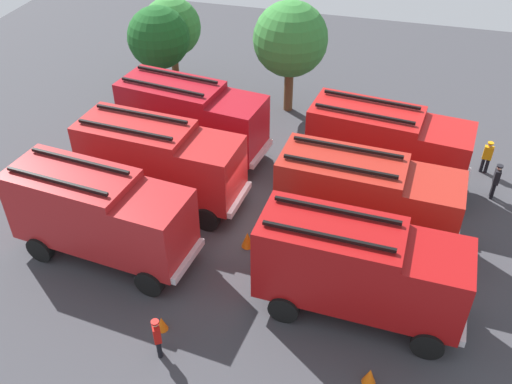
{
  "coord_description": "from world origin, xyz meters",
  "views": [
    {
      "loc": [
        5.06,
        -18.33,
        15.83
      ],
      "look_at": [
        0.0,
        0.0,
        1.4
      ],
      "focal_mm": 40.07,
      "sensor_mm": 36.0,
      "label": 1
    }
  ],
  "objects_px": {
    "firefighter_2": "(496,180)",
    "traffic_cone_2": "(162,323)",
    "tree_1": "(172,27)",
    "fire_truck_2": "(160,160)",
    "traffic_cone_1": "(247,239)",
    "fire_truck_0": "(100,213)",
    "traffic_cone_0": "(370,376)",
    "firefighter_1": "(487,156)",
    "firefighter_3": "(157,336)",
    "fire_truck_5": "(387,144)",
    "fire_truck_4": "(192,116)",
    "tree_0": "(159,38)",
    "fire_truck_3": "(366,197)",
    "firefighter_0": "(94,149)",
    "fire_truck_1": "(359,267)",
    "tree_2": "(290,39)"
  },
  "relations": [
    {
      "from": "firefighter_2",
      "to": "traffic_cone_2",
      "type": "relative_size",
      "value": 2.98
    },
    {
      "from": "firefighter_2",
      "to": "tree_1",
      "type": "bearing_deg",
      "value": 161.55
    },
    {
      "from": "fire_truck_2",
      "to": "traffic_cone_1",
      "type": "relative_size",
      "value": 10.38
    },
    {
      "from": "fire_truck_0",
      "to": "firefighter_2",
      "type": "height_order",
      "value": "fire_truck_0"
    },
    {
      "from": "traffic_cone_0",
      "to": "firefighter_1",
      "type": "bearing_deg",
      "value": 73.24
    },
    {
      "from": "firefighter_2",
      "to": "traffic_cone_2",
      "type": "bearing_deg",
      "value": -133.64
    },
    {
      "from": "traffic_cone_2",
      "to": "firefighter_1",
      "type": "bearing_deg",
      "value": 49.27
    },
    {
      "from": "firefighter_2",
      "to": "fire_truck_2",
      "type": "bearing_deg",
      "value": -161.41
    },
    {
      "from": "firefighter_3",
      "to": "tree_1",
      "type": "relative_size",
      "value": 0.31
    },
    {
      "from": "fire_truck_2",
      "to": "fire_truck_5",
      "type": "xyz_separation_m",
      "value": [
        9.27,
        3.85,
        0.0
      ]
    },
    {
      "from": "fire_truck_4",
      "to": "tree_1",
      "type": "xyz_separation_m",
      "value": [
        -3.8,
        7.11,
        1.38
      ]
    },
    {
      "from": "fire_truck_4",
      "to": "fire_truck_5",
      "type": "distance_m",
      "value": 9.27
    },
    {
      "from": "fire_truck_0",
      "to": "fire_truck_2",
      "type": "height_order",
      "value": "same"
    },
    {
      "from": "fire_truck_5",
      "to": "tree_0",
      "type": "relative_size",
      "value": 1.39
    },
    {
      "from": "fire_truck_3",
      "to": "firefighter_2",
      "type": "xyz_separation_m",
      "value": [
        5.36,
        4.36,
        -1.18
      ]
    },
    {
      "from": "fire_truck_2",
      "to": "firefighter_3",
      "type": "relative_size",
      "value": 4.48
    },
    {
      "from": "firefighter_0",
      "to": "traffic_cone_2",
      "type": "distance_m",
      "value": 11.01
    },
    {
      "from": "firefighter_2",
      "to": "tree_0",
      "type": "height_order",
      "value": "tree_0"
    },
    {
      "from": "traffic_cone_1",
      "to": "fire_truck_1",
      "type": "bearing_deg",
      "value": -26.08
    },
    {
      "from": "tree_2",
      "to": "traffic_cone_1",
      "type": "relative_size",
      "value": 8.65
    },
    {
      "from": "firefighter_2",
      "to": "fire_truck_1",
      "type": "bearing_deg",
      "value": -119.18
    },
    {
      "from": "fire_truck_3",
      "to": "firefighter_0",
      "type": "bearing_deg",
      "value": 175.49
    },
    {
      "from": "fire_truck_5",
      "to": "fire_truck_1",
      "type": "bearing_deg",
      "value": -84.65
    },
    {
      "from": "firefighter_0",
      "to": "firefighter_2",
      "type": "xyz_separation_m",
      "value": [
        18.4,
        2.48,
        -0.02
      ]
    },
    {
      "from": "fire_truck_2",
      "to": "firefighter_3",
      "type": "height_order",
      "value": "fire_truck_2"
    },
    {
      "from": "firefighter_0",
      "to": "fire_truck_4",
      "type": "bearing_deg",
      "value": -46.21
    },
    {
      "from": "fire_truck_0",
      "to": "tree_2",
      "type": "distance_m",
      "value": 14.34
    },
    {
      "from": "fire_truck_3",
      "to": "tree_2",
      "type": "relative_size",
      "value": 1.2
    },
    {
      "from": "fire_truck_1",
      "to": "tree_1",
      "type": "relative_size",
      "value": 1.39
    },
    {
      "from": "tree_0",
      "to": "fire_truck_4",
      "type": "bearing_deg",
      "value": -54.19
    },
    {
      "from": "fire_truck_0",
      "to": "firefighter_0",
      "type": "xyz_separation_m",
      "value": [
        -3.44,
        5.55,
        -1.16
      ]
    },
    {
      "from": "firefighter_3",
      "to": "traffic_cone_0",
      "type": "xyz_separation_m",
      "value": [
        6.84,
        0.76,
        -0.59
      ]
    },
    {
      "from": "firefighter_3",
      "to": "traffic_cone_2",
      "type": "relative_size",
      "value": 2.82
    },
    {
      "from": "tree_2",
      "to": "traffic_cone_0",
      "type": "relative_size",
      "value": 9.51
    },
    {
      "from": "firefighter_2",
      "to": "tree_2",
      "type": "bearing_deg",
      "value": 155.22
    },
    {
      "from": "tree_0",
      "to": "tree_2",
      "type": "relative_size",
      "value": 0.87
    },
    {
      "from": "tree_0",
      "to": "traffic_cone_0",
      "type": "bearing_deg",
      "value": -49.76
    },
    {
      "from": "fire_truck_4",
      "to": "firefighter_2",
      "type": "height_order",
      "value": "fire_truck_4"
    },
    {
      "from": "fire_truck_0",
      "to": "fire_truck_4",
      "type": "relative_size",
      "value": 0.99
    },
    {
      "from": "fire_truck_1",
      "to": "traffic_cone_1",
      "type": "height_order",
      "value": "fire_truck_1"
    },
    {
      "from": "fire_truck_2",
      "to": "tree_1",
      "type": "bearing_deg",
      "value": 113.53
    },
    {
      "from": "fire_truck_2",
      "to": "firefighter_0",
      "type": "distance_m",
      "value": 4.65
    },
    {
      "from": "tree_1",
      "to": "traffic_cone_2",
      "type": "xyz_separation_m",
      "value": [
        6.59,
        -17.85,
        -3.24
      ]
    },
    {
      "from": "fire_truck_4",
      "to": "fire_truck_3",
      "type": "bearing_deg",
      "value": -17.27
    },
    {
      "from": "traffic_cone_2",
      "to": "fire_truck_1",
      "type": "bearing_deg",
      "value": 22.79
    },
    {
      "from": "fire_truck_0",
      "to": "fire_truck_5",
      "type": "bearing_deg",
      "value": 44.13
    },
    {
      "from": "firefighter_2",
      "to": "firefighter_3",
      "type": "relative_size",
      "value": 1.06
    },
    {
      "from": "firefighter_0",
      "to": "tree_2",
      "type": "relative_size",
      "value": 0.29
    },
    {
      "from": "fire_truck_1",
      "to": "fire_truck_4",
      "type": "relative_size",
      "value": 0.98
    },
    {
      "from": "tree_1",
      "to": "tree_2",
      "type": "height_order",
      "value": "tree_2"
    }
  ]
}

